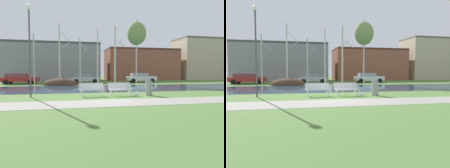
% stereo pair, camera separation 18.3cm
% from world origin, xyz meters
% --- Properties ---
extents(ground_plane, '(120.00, 120.00, 0.00)m').
position_xyz_m(ground_plane, '(0.00, 10.00, 0.00)').
color(ground_plane, '#517538').
extents(paved_path_strip, '(60.00, 2.48, 0.01)m').
position_xyz_m(paved_path_strip, '(0.00, -1.94, 0.01)').
color(paved_path_strip, gray).
rests_on(paved_path_strip, ground).
extents(river_band, '(80.00, 8.97, 0.01)m').
position_xyz_m(river_band, '(0.00, 7.83, 0.00)').
color(river_band, '#33516B').
rests_on(river_band, ground).
extents(soil_mound, '(4.36, 3.25, 1.76)m').
position_xyz_m(soil_mound, '(-3.42, 13.84, 0.00)').
color(soil_mound, '#423021').
rests_on(soil_mound, ground).
extents(bench_left, '(1.64, 0.69, 0.87)m').
position_xyz_m(bench_left, '(-0.97, 1.14, 0.47)').
color(bench_left, silver).
rests_on(bench_left, ground).
extents(bench_right, '(1.64, 0.69, 0.87)m').
position_xyz_m(bench_right, '(0.95, 1.14, 0.47)').
color(bench_right, silver).
rests_on(bench_right, ground).
extents(trash_bin, '(0.50, 0.50, 0.99)m').
position_xyz_m(trash_bin, '(2.93, 0.87, 0.51)').
color(trash_bin, gray).
rests_on(trash_bin, ground).
extents(seagull, '(0.43, 0.16, 0.26)m').
position_xyz_m(seagull, '(1.96, 0.67, 0.13)').
color(seagull, white).
rests_on(seagull, ground).
extents(streetlamp, '(0.32, 0.32, 5.79)m').
position_xyz_m(streetlamp, '(-4.82, 1.52, 3.82)').
color(streetlamp, '#4C4C51').
rests_on(streetlamp, ground).
extents(birch_far_left, '(1.32, 2.12, 6.23)m').
position_xyz_m(birch_far_left, '(-6.47, 13.70, 3.19)').
color(birch_far_left, '#BCB7A8').
rests_on(birch_far_left, ground).
extents(birch_left, '(1.47, 2.67, 7.80)m').
position_xyz_m(birch_left, '(-3.52, 14.55, 4.00)').
color(birch_left, beige).
rests_on(birch_left, ground).
extents(birch_center_left, '(1.21, 2.06, 6.06)m').
position_xyz_m(birch_center_left, '(-0.92, 14.84, 3.12)').
color(birch_center_left, beige).
rests_on(birch_center_left, ground).
extents(birch_center, '(1.51, 2.29, 7.21)m').
position_xyz_m(birch_center, '(1.31, 14.26, 3.68)').
color(birch_center, beige).
rests_on(birch_center, ground).
extents(birch_center_right, '(1.63, 2.61, 7.90)m').
position_xyz_m(birch_center_right, '(3.77, 14.68, 4.03)').
color(birch_center_right, beige).
rests_on(birch_center_right, ground).
extents(birch_right, '(2.57, 2.57, 8.73)m').
position_xyz_m(birch_right, '(6.56, 14.09, 6.78)').
color(birch_right, beige).
rests_on(birch_right, ground).
extents(parked_van_nearest_red, '(4.85, 2.38, 1.42)m').
position_xyz_m(parked_van_nearest_red, '(-9.05, 17.47, 0.76)').
color(parked_van_nearest_red, maroon).
rests_on(parked_van_nearest_red, ground).
extents(parked_sedan_second_silver, '(4.14, 2.28, 1.46)m').
position_xyz_m(parked_sedan_second_silver, '(-0.14, 17.67, 0.77)').
color(parked_sedan_second_silver, '#B2B5BC').
rests_on(parked_sedan_second_silver, ground).
extents(parked_hatch_third_white, '(4.67, 2.17, 1.49)m').
position_xyz_m(parked_hatch_third_white, '(8.71, 18.13, 0.79)').
color(parked_hatch_third_white, silver).
rests_on(parked_hatch_third_white, ground).
extents(building_grey_warehouse, '(16.59, 9.02, 6.95)m').
position_xyz_m(building_grey_warehouse, '(-5.12, 28.26, 3.47)').
color(building_grey_warehouse, gray).
rests_on(building_grey_warehouse, ground).
extents(building_brick_low, '(14.54, 7.09, 6.37)m').
position_xyz_m(building_brick_low, '(12.41, 28.35, 3.18)').
color(building_brick_low, brown).
rests_on(building_brick_low, ground).
extents(building_beige_block, '(10.14, 6.69, 8.96)m').
position_xyz_m(building_beige_block, '(25.98, 28.00, 4.48)').
color(building_beige_block, '#BCAD8E').
rests_on(building_beige_block, ground).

